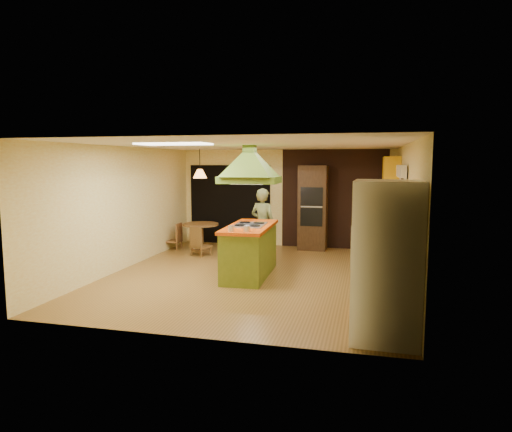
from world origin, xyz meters
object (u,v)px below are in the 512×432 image
(kitchen_island, at_px, (250,250))
(man, at_px, (263,225))
(refrigerator, at_px, (387,262))
(canister_large, at_px, (382,216))
(dining_table, at_px, (201,231))
(wall_oven, at_px, (313,208))

(kitchen_island, xyz_separation_m, man, (-0.05, 1.33, 0.31))
(kitchen_island, bearing_deg, refrigerator, -50.30)
(refrigerator, xyz_separation_m, canister_large, (0.05, 4.48, 0.04))
(man, bearing_deg, refrigerator, 139.19)
(kitchen_island, relative_size, refrigerator, 1.01)
(man, distance_m, dining_table, 2.00)
(refrigerator, xyz_separation_m, dining_table, (-4.28, 4.89, -0.52))
(man, bearing_deg, wall_oven, -101.34)
(wall_oven, distance_m, dining_table, 2.86)
(kitchen_island, relative_size, dining_table, 2.26)
(kitchen_island, height_order, dining_table, kitchen_island)
(man, relative_size, dining_table, 1.82)
(refrigerator, relative_size, wall_oven, 0.94)
(dining_table, bearing_deg, wall_oven, 16.34)
(dining_table, bearing_deg, canister_large, -5.45)
(man, height_order, dining_table, man)
(kitchen_island, height_order, canister_large, canister_large)
(kitchen_island, relative_size, wall_oven, 0.95)
(kitchen_island, distance_m, dining_table, 2.85)
(man, bearing_deg, canister_large, -152.79)
(man, xyz_separation_m, canister_large, (2.54, 0.43, 0.21))
(refrigerator, relative_size, dining_table, 2.22)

